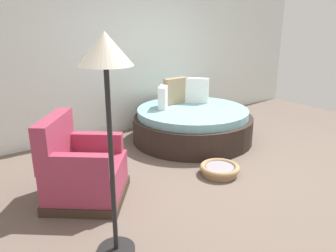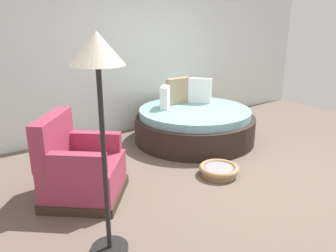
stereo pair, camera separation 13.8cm
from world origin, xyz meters
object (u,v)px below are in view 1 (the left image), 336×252
red_armchair (82,171)px  floor_lamp (106,72)px  pet_basket (220,169)px  round_daybed (192,124)px

red_armchair → floor_lamp: (-0.11, -1.00, 1.20)m
pet_basket → round_daybed: bearing=65.7°
pet_basket → floor_lamp: (-1.76, -0.56, 1.46)m
round_daybed → red_armchair: (-2.20, -0.79, 0.06)m
red_armchair → floor_lamp: size_ratio=0.62×
round_daybed → red_armchair: size_ratio=1.73×
pet_basket → floor_lamp: floor_lamp is taller
red_armchair → pet_basket: red_armchair is taller
round_daybed → floor_lamp: floor_lamp is taller
pet_basket → floor_lamp: bearing=-162.4°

